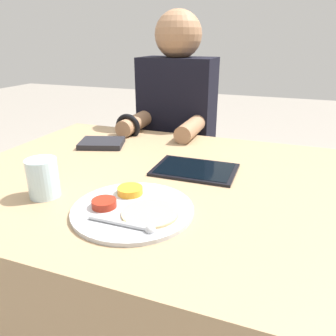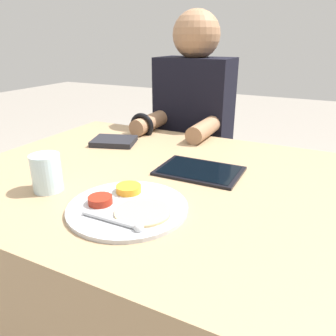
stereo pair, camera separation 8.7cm
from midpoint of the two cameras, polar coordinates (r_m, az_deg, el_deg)
dining_table at (r=1.15m, az=2.61°, el=-18.26°), size 1.27×0.92×0.71m
thali_tray at (r=0.78m, az=-3.94°, el=-6.77°), size 0.29×0.29×0.03m
red_notebook at (r=1.27m, az=-7.47°, el=4.56°), size 0.19×0.17×0.02m
tablet_device at (r=1.00m, az=7.98°, el=-0.52°), size 0.25×0.18×0.01m
person_diner at (r=1.61m, az=5.82°, el=3.16°), size 0.35×0.43×1.21m
drinking_glass at (r=0.90m, az=-17.87°, el=-0.86°), size 0.08×0.08×0.10m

